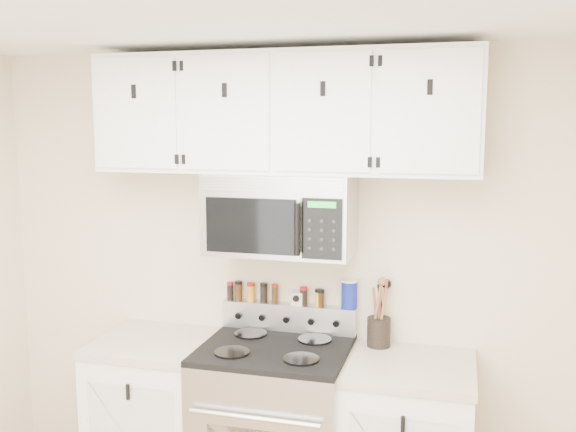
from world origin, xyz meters
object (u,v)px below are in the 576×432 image
object	(u,v)px
range	(275,430)
salt_canister	(349,294)
utensil_crock	(379,329)
microwave	(281,214)

from	to	relation	value
range	salt_canister	xyz separation A→B (m)	(0.34, 0.28, 0.69)
utensil_crock	salt_canister	xyz separation A→B (m)	(-0.17, 0.05, 0.17)
microwave	utensil_crock	world-z (taller)	microwave
utensil_crock	range	bearing A→B (deg)	-155.53
range	microwave	distance (m)	1.15
microwave	range	bearing A→B (deg)	-90.23
range	microwave	bearing A→B (deg)	89.77
range	salt_canister	world-z (taller)	salt_canister
range	utensil_crock	xyz separation A→B (m)	(0.51, 0.23, 0.52)
microwave	utensil_crock	xyz separation A→B (m)	(0.51, 0.11, -0.62)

